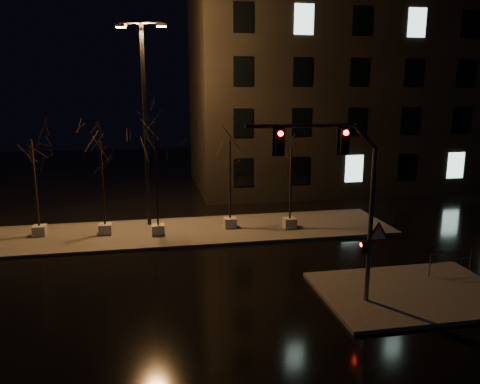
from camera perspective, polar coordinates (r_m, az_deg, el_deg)
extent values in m
plane|color=black|center=(20.12, -4.26, -9.93)|extent=(90.00, 90.00, 0.00)
cube|color=#46443F|center=(25.73, -5.81, -4.78)|extent=(22.00, 5.00, 0.15)
cube|color=#46443F|center=(19.32, 20.24, -11.43)|extent=(7.00, 5.00, 0.15)
cube|color=black|center=(39.89, 13.18, 11.82)|extent=(25.00, 12.00, 15.00)
cube|color=#B2B1A6|center=(26.67, -23.24, -4.35)|extent=(0.65, 0.65, 0.55)
cylinder|color=black|center=(26.10, -23.70, 0.96)|extent=(0.11, 0.11, 4.48)
cube|color=#B2B1A6|center=(25.78, -16.09, -4.37)|extent=(0.65, 0.65, 0.55)
cylinder|color=black|center=(25.20, -16.42, 1.00)|extent=(0.11, 0.11, 4.37)
cube|color=#B2B1A6|center=(25.05, -9.93, -4.54)|extent=(0.65, 0.65, 0.55)
cylinder|color=black|center=(24.38, -10.19, 2.11)|extent=(0.11, 0.11, 5.35)
cube|color=#B2B1A6|center=(25.95, -1.21, -3.77)|extent=(0.65, 0.65, 0.55)
cylinder|color=black|center=(25.39, -1.24, 1.49)|extent=(0.11, 0.11, 4.29)
cube|color=#B2B1A6|center=(26.05, 6.08, -3.77)|extent=(0.65, 0.65, 0.55)
cylinder|color=black|center=(25.52, 6.19, 1.08)|extent=(0.11, 0.11, 3.94)
cylinder|color=#515358|center=(17.05, 15.62, -4.10)|extent=(0.17, 0.17, 5.53)
cylinder|color=#515358|center=(15.52, 7.43, 7.99)|extent=(3.69, 0.27, 0.13)
cube|color=black|center=(16.05, 12.61, 6.12)|extent=(0.28, 0.21, 0.83)
cube|color=black|center=(15.39, 4.86, 6.12)|extent=(0.28, 0.21, 0.83)
cube|color=black|center=(17.19, 14.85, -6.50)|extent=(0.21, 0.17, 0.42)
cone|color=red|center=(17.20, 16.47, -4.97)|extent=(0.96, 0.06, 0.96)
sphere|color=#FF0C07|center=(16.46, 16.28, 7.04)|extent=(0.17, 0.17, 0.17)
cylinder|color=black|center=(26.17, -11.46, 7.64)|extent=(0.22, 0.22, 10.88)
cylinder|color=black|center=(26.32, -11.99, 19.53)|extent=(2.33, 0.78, 0.11)
cube|color=orange|center=(26.63, -14.33, 18.98)|extent=(0.61, 0.45, 0.22)
cube|color=orange|center=(26.01, -9.55, 19.35)|extent=(0.61, 0.45, 0.22)
cylinder|color=#515358|center=(20.77, 22.13, -8.36)|extent=(0.05, 0.05, 0.89)
cylinder|color=#515358|center=(22.25, 26.28, -7.38)|extent=(0.05, 0.05, 0.89)
cylinder|color=#515358|center=(21.34, 24.39, -6.61)|extent=(2.14, 0.41, 0.04)
cylinder|color=#515358|center=(21.46, 24.30, -7.61)|extent=(2.14, 0.41, 0.04)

